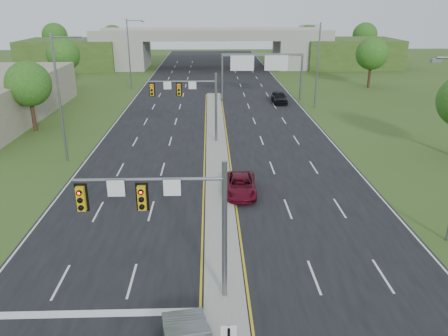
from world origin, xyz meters
TOP-DOWN VIEW (x-y plane):
  - ground at (0.00, 0.00)m, footprint 240.00×240.00m
  - road at (0.00, 35.00)m, footprint 24.00×160.00m
  - median at (0.00, 23.00)m, footprint 2.00×54.00m
  - lane_markings at (-0.60, 28.91)m, footprint 23.72×160.00m
  - signal_mast_near at (-2.26, -0.07)m, footprint 6.62×0.60m
  - signal_mast_far at (-2.26, 24.93)m, footprint 6.62×0.60m
  - sign_gantry at (6.68, 44.92)m, footprint 11.58×0.44m
  - overpass at (0.00, 80.00)m, footprint 80.00×14.00m
  - lightpole_l_mid at (-13.30, 20.00)m, footprint 2.85×0.25m
  - lightpole_l_far at (-13.30, 55.00)m, footprint 2.85×0.25m
  - lightpole_r_far at (13.30, 40.00)m, footprint 2.85×0.25m
  - tree_l_near at (-20.00, 30.00)m, footprint 4.80×4.80m
  - tree_l_mid at (-24.00, 55.00)m, footprint 5.20×5.20m
  - tree_r_mid at (26.00, 55.00)m, footprint 5.20×5.20m
  - tree_back_a at (-38.00, 94.00)m, footprint 6.00×6.00m
  - tree_back_b at (-24.00, 94.00)m, footprint 5.60×5.60m
  - tree_back_c at (24.00, 94.00)m, footprint 5.60×5.60m
  - tree_back_d at (38.00, 94.00)m, footprint 6.00×6.00m
  - car_far_a at (1.60, 12.18)m, footprint 2.43×4.92m
  - car_far_c at (9.21, 43.36)m, footprint 1.93×4.74m

SIDE VIEW (x-z plane):
  - ground at x=0.00m, z-range 0.00..0.00m
  - road at x=0.00m, z-range 0.00..0.02m
  - lane_markings at x=-0.60m, z-range 0.02..0.03m
  - median at x=0.00m, z-range 0.02..0.18m
  - car_far_a at x=1.60m, z-range 0.02..1.36m
  - car_far_c at x=9.21m, z-range 0.02..1.63m
  - overpass at x=0.00m, z-range -0.50..7.60m
  - signal_mast_near at x=-2.26m, z-range 1.23..8.23m
  - signal_mast_far at x=-2.26m, z-range 1.23..8.23m
  - tree_l_near at x=-20.00m, z-range 1.38..8.98m
  - sign_gantry at x=6.68m, z-range 1.90..8.58m
  - tree_l_mid at x=-24.00m, z-range 1.44..9.57m
  - tree_r_mid at x=26.00m, z-range 1.44..9.57m
  - tree_back_b at x=-24.00m, z-range 1.35..9.67m
  - tree_back_c at x=24.00m, z-range 1.35..9.67m
  - tree_back_a at x=-38.00m, z-range 1.41..10.26m
  - tree_back_d at x=38.00m, z-range 1.41..10.26m
  - lightpole_l_mid at x=-13.30m, z-range 0.60..11.60m
  - lightpole_l_far at x=-13.30m, z-range 0.60..11.60m
  - lightpole_r_far at x=13.30m, z-range 0.60..11.60m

